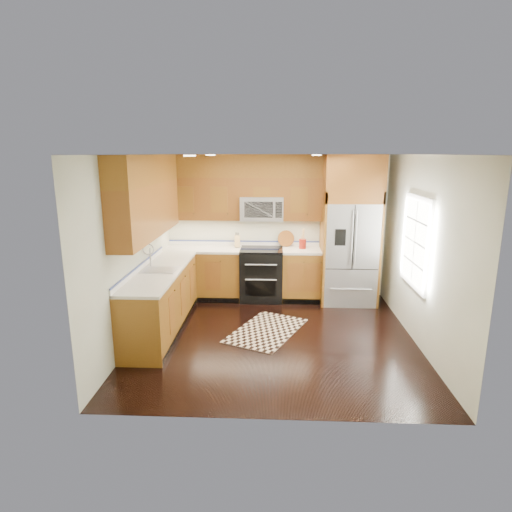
{
  "coord_description": "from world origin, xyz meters",
  "views": [
    {
      "loc": [
        0.0,
        -5.81,
        2.62
      ],
      "look_at": [
        -0.3,
        0.6,
        1.07
      ],
      "focal_mm": 30.0,
      "sensor_mm": 36.0,
      "label": 1
    }
  ],
  "objects_px": {
    "knife_block": "(237,241)",
    "utensil_crock": "(303,242)",
    "rug": "(267,330)",
    "range": "(261,274)",
    "refrigerator": "(350,230)"
  },
  "relations": [
    {
      "from": "refrigerator",
      "to": "rug",
      "type": "relative_size",
      "value": 1.9
    },
    {
      "from": "range",
      "to": "rug",
      "type": "distance_m",
      "value": 1.52
    },
    {
      "from": "rug",
      "to": "knife_block",
      "type": "distance_m",
      "value": 2.02
    },
    {
      "from": "refrigerator",
      "to": "utensil_crock",
      "type": "relative_size",
      "value": 7.18
    },
    {
      "from": "rug",
      "to": "knife_block",
      "type": "relative_size",
      "value": 5.09
    },
    {
      "from": "refrigerator",
      "to": "utensil_crock",
      "type": "distance_m",
      "value": 0.86
    },
    {
      "from": "rug",
      "to": "utensil_crock",
      "type": "height_order",
      "value": "utensil_crock"
    },
    {
      "from": "range",
      "to": "refrigerator",
      "type": "height_order",
      "value": "refrigerator"
    },
    {
      "from": "range",
      "to": "rug",
      "type": "height_order",
      "value": "range"
    },
    {
      "from": "knife_block",
      "to": "refrigerator",
      "type": "bearing_deg",
      "value": -6.25
    },
    {
      "from": "refrigerator",
      "to": "rug",
      "type": "xyz_separation_m",
      "value": [
        -1.42,
        -1.41,
        -1.3
      ]
    },
    {
      "from": "rug",
      "to": "knife_block",
      "type": "height_order",
      "value": "knife_block"
    },
    {
      "from": "knife_block",
      "to": "utensil_crock",
      "type": "height_order",
      "value": "utensil_crock"
    },
    {
      "from": "rug",
      "to": "range",
      "type": "bearing_deg",
      "value": 119.55
    },
    {
      "from": "knife_block",
      "to": "rug",
      "type": "bearing_deg",
      "value": -70.34
    }
  ]
}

